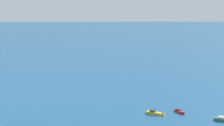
% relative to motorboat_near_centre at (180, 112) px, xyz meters
% --- Properties ---
extents(motorboat_near_centre, '(6.58, 7.53, 2.32)m').
position_rel_motorboat_near_centre_xyz_m(motorboat_near_centre, '(0.00, 0.00, 0.00)').
color(motorboat_near_centre, '#B21E1E').
rests_on(motorboat_near_centre, ground_plane).
extents(motorboat_offshore, '(10.55, 4.20, 2.98)m').
position_rel_motorboat_near_centre_xyz_m(motorboat_offshore, '(11.44, 7.41, 0.18)').
color(motorboat_offshore, gold).
rests_on(motorboat_offshore, ground_plane).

